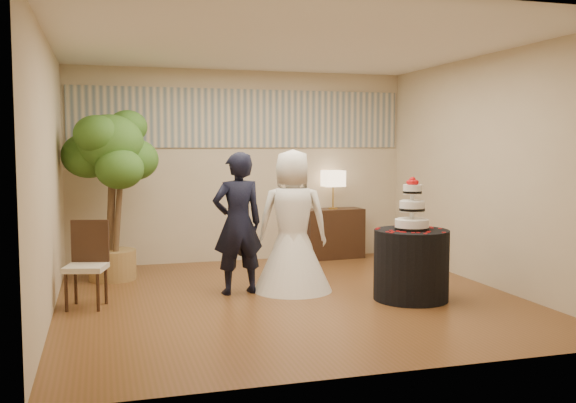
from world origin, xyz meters
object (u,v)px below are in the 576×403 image
object	(u,v)px
bride	(293,221)
cake_table	(411,265)
wedding_cake	(412,203)
side_chair	(86,265)
groom	(238,223)
table_lamp	(333,190)
ficus_tree	(111,193)
console	(333,233)

from	to	relation	value
bride	cake_table	size ratio (longest dim) A/B	2.02
wedding_cake	side_chair	bearing A→B (deg)	169.72
cake_table	side_chair	world-z (taller)	side_chair
groom	table_lamp	size ratio (longest dim) A/B	2.81
wedding_cake	ficus_tree	world-z (taller)	ficus_tree
table_lamp	cake_table	bearing A→B (deg)	-91.81
ficus_tree	groom	bearing A→B (deg)	-41.17
console	ficus_tree	bearing A→B (deg)	-172.31
console	table_lamp	bearing A→B (deg)	0.00
bride	console	xyz separation A→B (m)	(1.22, 1.94, -0.45)
groom	side_chair	bearing A→B (deg)	-0.44
cake_table	console	distance (m)	2.73
side_chair	table_lamp	bearing A→B (deg)	45.47
groom	cake_table	world-z (taller)	groom
bride	table_lamp	distance (m)	2.30
bride	cake_table	world-z (taller)	bride
wedding_cake	console	bearing A→B (deg)	88.19
bride	side_chair	bearing A→B (deg)	17.81
bride	groom	bearing A→B (deg)	10.92
cake_table	side_chair	size ratio (longest dim) A/B	0.90
console	ficus_tree	distance (m)	3.40
cake_table	bride	bearing A→B (deg)	144.92
bride	wedding_cake	xyz separation A→B (m)	(1.13, -0.79, 0.24)
bride	ficus_tree	bearing A→B (deg)	-17.73
groom	console	size ratio (longest dim) A/B	1.81
bride	ficus_tree	xyz separation A→B (m)	(-2.03, 1.23, 0.27)
wedding_cake	console	size ratio (longest dim) A/B	0.65
groom	wedding_cake	bearing A→B (deg)	147.86
groom	console	bearing A→B (deg)	-141.62
groom	wedding_cake	world-z (taller)	groom
side_chair	bride	bearing A→B (deg)	18.82
groom	cake_table	distance (m)	2.01
cake_table	console	xyz separation A→B (m)	(0.09, 2.73, -0.01)
console	table_lamp	distance (m)	0.67
table_lamp	side_chair	size ratio (longest dim) A/B	0.64
console	side_chair	xyz separation A→B (m)	(-3.53, -2.11, 0.08)
groom	wedding_cake	distance (m)	1.98
groom	table_lamp	world-z (taller)	groom
wedding_cake	ficus_tree	distance (m)	3.75
bride	table_lamp	bearing A→B (deg)	-108.47
bride	wedding_cake	size ratio (longest dim) A/B	2.85
wedding_cake	side_chair	xyz separation A→B (m)	(-3.44, 0.62, -0.62)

